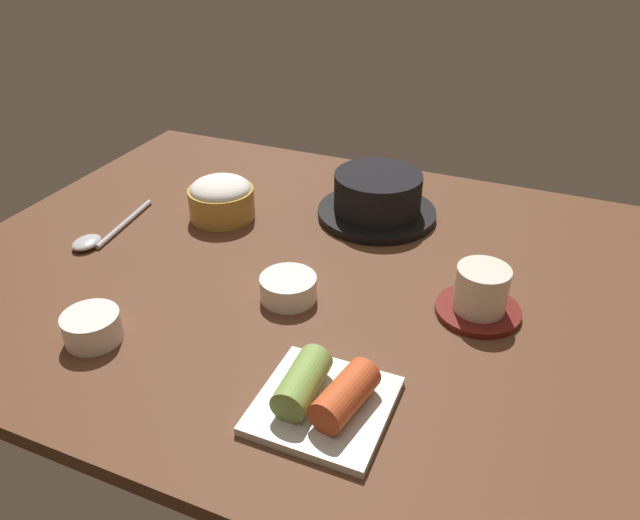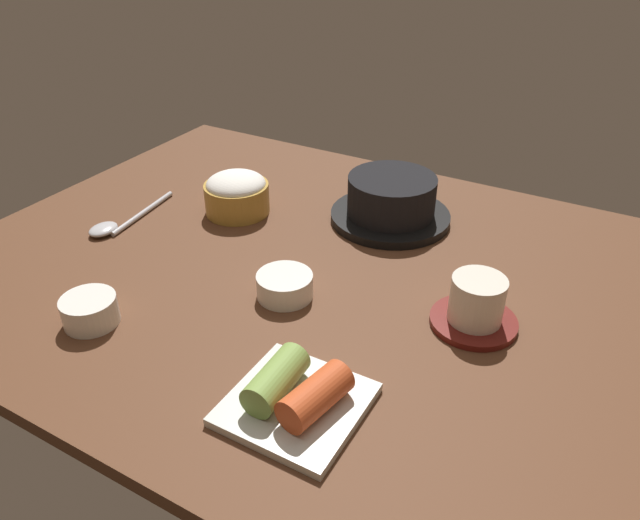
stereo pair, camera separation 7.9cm
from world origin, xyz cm
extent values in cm
cube|color=#56331E|center=(0.00, 0.00, 1.00)|extent=(100.00, 76.00, 2.00)
cylinder|color=black|center=(3.34, 17.82, 2.66)|extent=(18.59, 18.59, 1.31)
cylinder|color=black|center=(3.34, 17.82, 6.29)|extent=(13.54, 13.54, 5.96)
cylinder|color=#D15619|center=(3.34, 17.82, 8.97)|extent=(11.91, 11.91, 0.60)
cylinder|color=#B78C38|center=(-19.09, 8.38, 4.40)|extent=(10.21, 10.21, 4.80)
ellipsoid|color=white|center=(-19.09, 8.38, 6.80)|extent=(9.40, 9.40, 3.57)
cylinder|color=maroon|center=(22.76, -1.35, 2.40)|extent=(10.43, 10.43, 0.80)
cylinder|color=silver|center=(22.76, -1.35, 5.61)|extent=(6.42, 6.42, 5.63)
cylinder|color=#C6D18C|center=(22.76, -1.35, 8.13)|extent=(5.46, 5.46, 0.40)
cylinder|color=white|center=(0.22, -7.54, 3.56)|extent=(7.21, 7.21, 3.12)
cylinder|color=#386B2D|center=(0.22, -7.54, 4.82)|extent=(5.91, 5.91, 0.50)
cube|color=silver|center=(11.45, -23.47, 2.50)|extent=(13.07, 13.07, 1.00)
cylinder|color=#7A9E47|center=(9.16, -23.47, 4.81)|extent=(3.85, 7.95, 3.61)
cylinder|color=#C64C23|center=(13.74, -23.47, 4.81)|extent=(5.04, 8.39, 3.61)
cylinder|color=white|center=(-17.22, -23.67, 3.73)|extent=(6.60, 6.60, 3.46)
cylinder|color=#B73323|center=(-17.22, -23.67, 5.16)|extent=(5.41, 5.41, 0.50)
cylinder|color=#B7B7BC|center=(-31.49, 0.11, 2.40)|extent=(2.73, 15.12, 0.80)
ellipsoid|color=#B7B7BC|center=(-32.46, -7.40, 2.72)|extent=(3.60, 4.68, 1.26)
camera|label=1|loc=(28.05, -63.72, 47.03)|focal=33.92mm
camera|label=2|loc=(35.14, -60.23, 47.03)|focal=33.92mm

